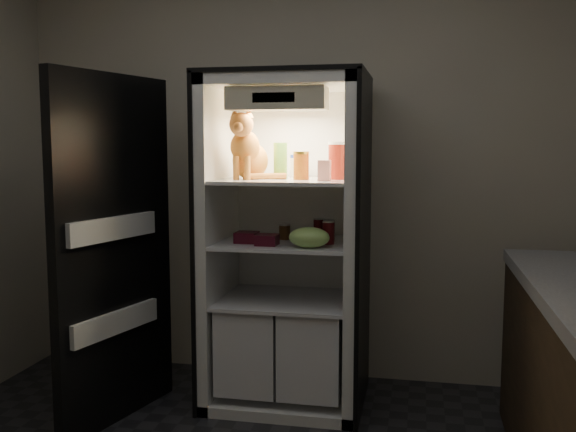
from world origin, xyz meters
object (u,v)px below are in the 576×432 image
condiment_jar (285,232)px  berry_box_right (267,240)px  soda_can_a (319,230)px  soda_can_c (328,233)px  salsa_jar (301,165)px  grape_bag (309,237)px  cream_carton (324,170)px  soda_can_b (329,231)px  tabby_cat (248,152)px  berry_box_left (247,237)px  parmesan_shaker (280,161)px  pepper_jar (339,161)px  mayo_tub (298,166)px  refrigerator (288,265)px

condiment_jar → berry_box_right: size_ratio=0.78×
soda_can_a → soda_can_c: soda_can_a is taller
salsa_jar → grape_bag: 0.42m
cream_carton → grape_bag: (-0.07, -0.09, -0.35)m
soda_can_b → soda_can_c: 0.10m
cream_carton → berry_box_right: size_ratio=0.95×
soda_can_a → berry_box_right: soda_can_a is taller
tabby_cat → berry_box_left: (0.01, -0.08, -0.47)m
parmesan_shaker → salsa_jar: (0.13, -0.06, -0.02)m
tabby_cat → condiment_jar: tabby_cat is taller
soda_can_b → cream_carton: bearing=-92.4°
soda_can_c → condiment_jar: 0.30m
berry_box_right → soda_can_a: bearing=40.7°
pepper_jar → berry_box_right: bearing=-150.9°
soda_can_a → berry_box_left: size_ratio=1.05×
pepper_jar → soda_can_b: 0.40m
grape_bag → berry_box_left: grape_bag is taller
parmesan_shaker → soda_can_c: parmesan_shaker is taller
tabby_cat → cream_carton: 0.47m
soda_can_c → grape_bag: soda_can_c is taller
tabby_cat → soda_can_c: tabby_cat is taller
mayo_tub → berry_box_left: 0.54m
refrigerator → soda_can_c: refrigerator is taller
mayo_tub → cream_carton: size_ratio=1.21×
soda_can_a → soda_can_b: soda_can_a is taller
grape_bag → salsa_jar: bearing=113.5°
cream_carton → berry_box_right: cream_carton is taller
condiment_jar → parmesan_shaker: bearing=-116.5°
parmesan_shaker → cream_carton: bearing=-27.7°
refrigerator → berry_box_right: refrigerator is taller
salsa_jar → soda_can_c: size_ratio=1.24×
berry_box_right → salsa_jar: bearing=40.2°
tabby_cat → condiment_jar: (0.19, 0.08, -0.45)m
tabby_cat → berry_box_left: tabby_cat is taller
refrigerator → mayo_tub: refrigerator is taller
parmesan_shaker → soda_can_b: size_ratio=1.67×
salsa_jar → cream_carton: salsa_jar is taller
mayo_tub → soda_can_a: mayo_tub is taller
berry_box_left → berry_box_right: 0.15m
parmesan_shaker → berry_box_left: bearing=-142.3°
soda_can_a → cream_carton: bearing=-73.2°
refrigerator → soda_can_c: bearing=-26.3°
mayo_tub → soda_can_b: (0.20, -0.15, -0.36)m
mayo_tub → tabby_cat: bearing=-141.5°
grape_bag → soda_can_b: bearing=73.0°
pepper_jar → condiment_jar: 0.52m
condiment_jar → berry_box_left: bearing=-138.4°
pepper_jar → soda_can_a: bearing=172.2°
mayo_tub → cream_carton: bearing=-56.5°
tabby_cat → soda_can_c: bearing=-4.0°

